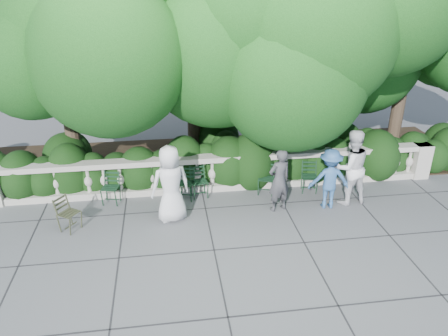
{
  "coord_description": "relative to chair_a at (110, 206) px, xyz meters",
  "views": [
    {
      "loc": [
        -1.38,
        -8.71,
        5.49
      ],
      "look_at": [
        0.0,
        1.0,
        1.0
      ],
      "focal_mm": 35.0,
      "sensor_mm": 36.0,
      "label": 1
    }
  ],
  "objects": [
    {
      "name": "person_casual_man",
      "position": [
        6.03,
        -0.61,
        0.98
      ],
      "size": [
        1.02,
        0.83,
        1.95
      ],
      "primitive_type": "imported",
      "rotation": [
        0.0,
        0.0,
        3.24
      ],
      "color": "silver",
      "rests_on": "ground"
    },
    {
      "name": "shrub_hedge",
      "position": [
        2.88,
        1.73,
        0.0
      ],
      "size": [
        15.0,
        2.6,
        1.7
      ],
      "primitive_type": null,
      "color": "black",
      "rests_on": "ground"
    },
    {
      "name": "chair_weathered",
      "position": [
        -0.66,
        -1.09,
        0.0
      ],
      "size": [
        0.64,
        0.63,
        0.84
      ],
      "primitive_type": null,
      "rotation": [
        0.0,
        0.0,
        0.97
      ],
      "color": "black",
      "rests_on": "ground"
    },
    {
      "name": "tree_canopy",
      "position": [
        3.57,
        1.92,
        3.96
      ],
      "size": [
        15.04,
        6.52,
        6.78
      ],
      "color": "#3F3023",
      "rests_on": "ground"
    },
    {
      "name": "chair_c",
      "position": [
        2.32,
        0.03,
        0.0
      ],
      "size": [
        0.52,
        0.55,
        0.84
      ],
      "primitive_type": null,
      "rotation": [
        0.0,
        0.0,
        0.18
      ],
      "color": "black",
      "rests_on": "ground"
    },
    {
      "name": "chair_f",
      "position": [
        5.21,
        -0.08,
        0.0
      ],
      "size": [
        0.52,
        0.55,
        0.84
      ],
      "primitive_type": null,
      "rotation": [
        0.0,
        0.0,
        -0.18
      ],
      "color": "black",
      "rests_on": "ground"
    },
    {
      "name": "person_woman_grey",
      "position": [
        4.17,
        -0.76,
        0.82
      ],
      "size": [
        0.69,
        0.56,
        1.63
      ],
      "primitive_type": "imported",
      "rotation": [
        0.0,
        0.0,
        3.47
      ],
      "color": "#39393E",
      "rests_on": "ground"
    },
    {
      "name": "chair_e",
      "position": [
        4.01,
        -0.03,
        0.0
      ],
      "size": [
        0.58,
        0.6,
        0.84
      ],
      "primitive_type": null,
      "rotation": [
        0.0,
        0.0,
        -0.36
      ],
      "color": "black",
      "rests_on": "ground"
    },
    {
      "name": "balustrade",
      "position": [
        2.88,
        0.53,
        0.49
      ],
      "size": [
        12.0,
        0.44,
        1.0
      ],
      "color": "#9E998E",
      "rests_on": "ground"
    },
    {
      "name": "ground",
      "position": [
        2.88,
        -1.27,
        0.0
      ],
      "size": [
        90.0,
        90.0,
        0.0
      ],
      "primitive_type": "plane",
      "color": "#4B4D52",
      "rests_on": "ground"
    },
    {
      "name": "chair_b",
      "position": [
        1.89,
        -0.02,
        0.0
      ],
      "size": [
        0.58,
        0.6,
        0.84
      ],
      "primitive_type": null,
      "rotation": [
        0.0,
        0.0,
        -0.36
      ],
      "color": "black",
      "rests_on": "ground"
    },
    {
      "name": "chair_a",
      "position": [
        0.0,
        0.0,
        0.0
      ],
      "size": [
        0.54,
        0.57,
        0.84
      ],
      "primitive_type": null,
      "rotation": [
        0.0,
        0.0,
        -0.23
      ],
      "color": "black",
      "rests_on": "ground"
    },
    {
      "name": "person_businessman",
      "position": [
        1.55,
        -0.85,
        0.94
      ],
      "size": [
        1.03,
        0.8,
        1.88
      ],
      "primitive_type": "imported",
      "rotation": [
        0.0,
        0.0,
        3.38
      ],
      "color": "silver",
      "rests_on": "ground"
    },
    {
      "name": "person_older_blue",
      "position": [
        5.44,
        -0.78,
        0.78
      ],
      "size": [
        1.06,
        0.68,
        1.55
      ],
      "primitive_type": "imported",
      "rotation": [
        0.0,
        0.0,
        3.04
      ],
      "color": "#2E578B",
      "rests_on": "ground"
    }
  ]
}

